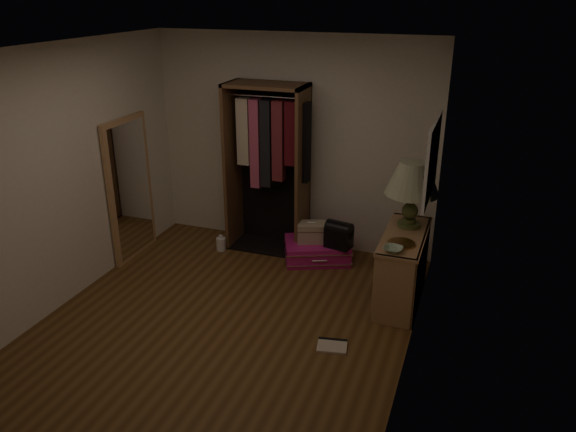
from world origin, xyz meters
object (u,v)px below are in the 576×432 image
at_px(train_case, 312,232).
at_px(black_bag, 339,234).
at_px(console_bookshelf, 402,264).
at_px(table_lamp, 413,180).
at_px(open_wardrobe, 270,154).
at_px(white_jug, 221,244).
at_px(pink_suitcase, 317,250).
at_px(floor_mirror, 130,189).

relative_size(train_case, black_bag, 1.20).
height_order(console_bookshelf, train_case, console_bookshelf).
distance_m(train_case, table_lamp, 1.52).
height_order(open_wardrobe, white_jug, open_wardrobe).
bearing_deg(table_lamp, white_jug, 174.76).
distance_m(pink_suitcase, table_lamp, 1.63).
distance_m(floor_mirror, pink_suitcase, 2.34).
bearing_deg(black_bag, white_jug, -163.73).
distance_m(console_bookshelf, black_bag, 0.95).
distance_m(console_bookshelf, open_wardrobe, 2.06).
relative_size(pink_suitcase, black_bag, 2.80).
height_order(floor_mirror, black_bag, floor_mirror).
xyz_separation_m(pink_suitcase, table_lamp, (1.10, -0.37, 1.14)).
bearing_deg(black_bag, open_wardrobe, 178.53).
bearing_deg(pink_suitcase, black_bag, -35.46).
bearing_deg(open_wardrobe, table_lamp, -17.16).
bearing_deg(train_case, floor_mirror, 176.96).
xyz_separation_m(table_lamp, white_jug, (-2.31, 0.21, -1.17)).
bearing_deg(train_case, table_lamp, -36.26).
bearing_deg(train_case, black_bag, -27.58).
bearing_deg(black_bag, floor_mirror, -155.06).
bearing_deg(pink_suitcase, white_jug, 164.65).
distance_m(pink_suitcase, white_jug, 1.22).
bearing_deg(black_bag, console_bookshelf, -18.81).
relative_size(console_bookshelf, pink_suitcase, 1.20).
bearing_deg(floor_mirror, black_bag, 12.54).
height_order(floor_mirror, pink_suitcase, floor_mirror).
relative_size(pink_suitcase, white_jug, 4.56).
bearing_deg(white_jug, pink_suitcase, 7.64).
xyz_separation_m(console_bookshelf, train_case, (-1.16, 0.55, -0.04)).
height_order(console_bookshelf, pink_suitcase, console_bookshelf).
bearing_deg(white_jug, black_bag, 3.87).
height_order(console_bookshelf, table_lamp, table_lamp).
bearing_deg(open_wardrobe, console_bookshelf, -22.50).
relative_size(pink_suitcase, train_case, 2.33).
relative_size(floor_mirror, train_case, 4.23).
bearing_deg(train_case, white_jug, 168.72).
height_order(floor_mirror, white_jug, floor_mirror).
bearing_deg(table_lamp, floor_mirror, -176.00).
bearing_deg(open_wardrobe, train_case, -16.87).
relative_size(black_bag, table_lamp, 0.46).
relative_size(console_bookshelf, black_bag, 3.36).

